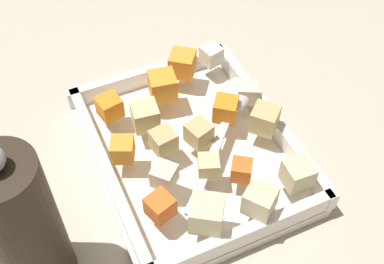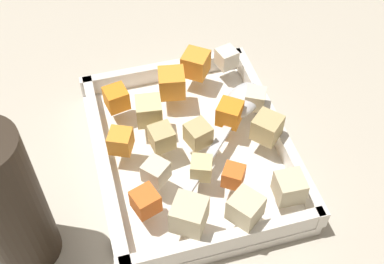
% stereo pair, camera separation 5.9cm
% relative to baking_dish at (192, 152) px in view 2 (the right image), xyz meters
% --- Properties ---
extents(ground_plane, '(4.00, 4.00, 0.00)m').
position_rel_baking_dish_xyz_m(ground_plane, '(0.00, -0.00, -0.01)').
color(ground_plane, '#BCB29E').
extents(baking_dish, '(0.28, 0.22, 0.04)m').
position_rel_baking_dish_xyz_m(baking_dish, '(0.00, 0.00, 0.00)').
color(baking_dish, white).
rests_on(baking_dish, ground_plane).
extents(carrot_chunk_center, '(0.03, 0.03, 0.03)m').
position_rel_baking_dish_xyz_m(carrot_chunk_center, '(-0.08, -0.08, 0.04)').
color(carrot_chunk_center, orange).
rests_on(carrot_chunk_center, baking_dish).
extents(carrot_chunk_mid_right, '(0.03, 0.03, 0.02)m').
position_rel_baking_dish_xyz_m(carrot_chunk_mid_right, '(0.07, 0.03, 0.04)').
color(carrot_chunk_mid_right, orange).
rests_on(carrot_chunk_mid_right, baking_dish).
extents(carrot_chunk_far_left, '(0.04, 0.04, 0.03)m').
position_rel_baking_dish_xyz_m(carrot_chunk_far_left, '(-0.01, 0.05, 0.04)').
color(carrot_chunk_far_left, orange).
rests_on(carrot_chunk_far_left, baking_dish).
extents(carrot_chunk_corner_se, '(0.03, 0.03, 0.03)m').
position_rel_baking_dish_xyz_m(carrot_chunk_corner_se, '(0.08, -0.07, 0.04)').
color(carrot_chunk_corner_se, orange).
rests_on(carrot_chunk_corner_se, baking_dish).
extents(carrot_chunk_heap_top, '(0.04, 0.04, 0.03)m').
position_rel_baking_dish_xyz_m(carrot_chunk_heap_top, '(-0.08, -0.01, 0.04)').
color(carrot_chunk_heap_top, orange).
rests_on(carrot_chunk_heap_top, baking_dish).
extents(carrot_chunk_under_handle, '(0.03, 0.03, 0.03)m').
position_rel_baking_dish_xyz_m(carrot_chunk_under_handle, '(-0.01, -0.08, 0.04)').
color(carrot_chunk_under_handle, orange).
rests_on(carrot_chunk_under_handle, baking_dish).
extents(carrot_chunk_corner_ne, '(0.04, 0.04, 0.03)m').
position_rel_baking_dish_xyz_m(carrot_chunk_corner_ne, '(-0.11, 0.04, 0.04)').
color(carrot_chunk_corner_ne, orange).
rests_on(carrot_chunk_corner_ne, baking_dish).
extents(potato_chunk_far_right, '(0.03, 0.03, 0.02)m').
position_rel_baking_dish_xyz_m(potato_chunk_far_right, '(0.05, -0.00, 0.04)').
color(potato_chunk_far_right, '#E0CC89').
rests_on(potato_chunk_far_right, baking_dish).
extents(potato_chunk_corner_sw, '(0.03, 0.03, 0.03)m').
position_rel_baking_dish_xyz_m(potato_chunk_corner_sw, '(0.11, 0.08, 0.04)').
color(potato_chunk_corner_sw, beige).
rests_on(potato_chunk_corner_sw, baking_dish).
extents(potato_chunk_back_center, '(0.03, 0.03, 0.03)m').
position_rel_baking_dish_xyz_m(potato_chunk_back_center, '(-0.04, -0.04, 0.04)').
color(potato_chunk_back_center, '#E0CC89').
rests_on(potato_chunk_back_center, baking_dish).
extents(potato_chunk_near_left, '(0.03, 0.03, 0.03)m').
position_rel_baking_dish_xyz_m(potato_chunk_near_left, '(0.01, 0.01, 0.04)').
color(potato_chunk_near_left, tan).
rests_on(potato_chunk_near_left, baking_dish).
extents(potato_chunk_mid_left, '(0.03, 0.03, 0.03)m').
position_rel_baking_dish_xyz_m(potato_chunk_mid_left, '(0.00, -0.04, 0.04)').
color(potato_chunk_mid_left, tan).
rests_on(potato_chunk_mid_left, baking_dish).
extents(potato_chunk_near_spoon, '(0.05, 0.05, 0.03)m').
position_rel_baking_dish_xyz_m(potato_chunk_near_spoon, '(0.11, -0.03, 0.04)').
color(potato_chunk_near_spoon, beige).
rests_on(potato_chunk_near_spoon, baking_dish).
extents(potato_chunk_rim_edge, '(0.04, 0.04, 0.03)m').
position_rel_baking_dish_xyz_m(potato_chunk_rim_edge, '(0.02, 0.09, 0.04)').
color(potato_chunk_rim_edge, tan).
rests_on(potato_chunk_rim_edge, baking_dish).
extents(potato_chunk_heap_side, '(0.03, 0.03, 0.02)m').
position_rel_baking_dish_xyz_m(potato_chunk_heap_side, '(-0.03, 0.09, 0.04)').
color(potato_chunk_heap_side, beige).
rests_on(potato_chunk_heap_side, baking_dish).
extents(potato_chunk_front_center, '(0.04, 0.04, 0.03)m').
position_rel_baking_dish_xyz_m(potato_chunk_front_center, '(0.12, 0.02, 0.04)').
color(potato_chunk_front_center, beige).
rests_on(potato_chunk_front_center, baking_dish).
extents(parsnip_chunk_near_right, '(0.03, 0.03, 0.02)m').
position_rel_baking_dish_xyz_m(parsnip_chunk_near_right, '(-0.11, 0.08, 0.04)').
color(parsnip_chunk_near_right, silver).
rests_on(parsnip_chunk_near_right, baking_dish).
extents(parsnip_chunk_corner_nw, '(0.03, 0.03, 0.02)m').
position_rel_baking_dish_xyz_m(parsnip_chunk_corner_nw, '(0.05, -0.05, 0.04)').
color(parsnip_chunk_corner_nw, beige).
rests_on(parsnip_chunk_corner_nw, baking_dish).
extents(serving_spoon, '(0.17, 0.16, 0.02)m').
position_rel_baking_dish_xyz_m(serving_spoon, '(-0.02, 0.07, 0.04)').
color(serving_spoon, silver).
rests_on(serving_spoon, baking_dish).
extents(pepper_mill, '(0.07, 0.07, 0.21)m').
position_rel_baking_dish_xyz_m(pepper_mill, '(0.07, -0.20, 0.08)').
color(pepper_mill, '#2D2319').
rests_on(pepper_mill, ground_plane).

